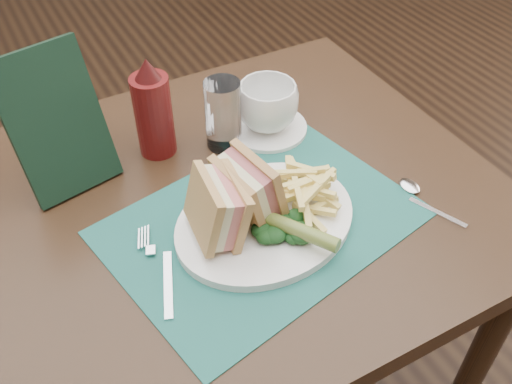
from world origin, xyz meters
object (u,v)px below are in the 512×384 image
drinking_glass (223,115)px  ketchup_bottle (153,107)px  plate (265,221)px  placemat (262,222)px  sandwich_half_b (238,192)px  sandwich_half_a (204,211)px  coffee_cup (268,106)px  table_main (232,324)px  saucer (267,128)px  check_presenter (57,123)px

drinking_glass → ketchup_bottle: (-0.11, 0.04, 0.03)m
plate → placemat: bearing=96.7°
plate → sandwich_half_b: 0.07m
sandwich_half_a → coffee_cup: sandwich_half_a is taller
table_main → ketchup_bottle: ketchup_bottle is taller
table_main → saucer: bearing=39.8°
sandwich_half_a → ketchup_bottle: 0.25m
sandwich_half_a → drinking_glass: (0.13, 0.21, -0.01)m
table_main → drinking_glass: 0.46m
sandwich_half_a → coffee_cup: 0.30m
saucer → ketchup_bottle: (-0.20, 0.04, 0.09)m
sandwich_half_a → sandwich_half_b: 0.06m
sandwich_half_a → sandwich_half_b: bearing=17.5°
table_main → check_presenter: 0.56m
sandwich_half_a → sandwich_half_b: (0.06, 0.01, -0.00)m
placemat → sandwich_half_a: bearing=179.0°
table_main → sandwich_half_b: sandwich_half_b is taller
check_presenter → saucer: bearing=-17.9°
ketchup_bottle → saucer: bearing=-11.7°
coffee_cup → ketchup_bottle: 0.21m
table_main → drinking_glass: bearing=64.4°
placemat → table_main: bearing=105.4°
placemat → ketchup_bottle: size_ratio=2.51×
plate → sandwich_half_a: size_ratio=2.83×
sandwich_half_a → drinking_glass: size_ratio=0.82×
table_main → plate: (0.03, -0.09, 0.38)m
sandwich_half_b → ketchup_bottle: bearing=91.3°
coffee_cup → check_presenter: 0.37m
sandwich_half_a → ketchup_bottle: size_ratio=0.57×
ketchup_bottle → check_presenter: size_ratio=0.77×
saucer → drinking_glass: drinking_glass is taller
sandwich_half_a → drinking_glass: bearing=63.4°
saucer → coffee_cup: (0.00, 0.00, 0.05)m
sandwich_half_a → check_presenter: bearing=125.7°
table_main → plate: plate is taller
sandwich_half_a → saucer: 0.31m
plate → check_presenter: (-0.24, 0.25, 0.11)m
table_main → sandwich_half_a: size_ratio=8.48×
placemat → sandwich_half_b: (-0.03, 0.01, 0.07)m
plate → coffee_cup: (0.12, 0.22, 0.04)m
table_main → sandwich_half_b: 0.45m
plate → check_presenter: check_presenter is taller
plate → ketchup_bottle: 0.28m
plate → sandwich_half_b: bearing=138.7°
sandwich_half_b → drinking_glass: drinking_glass is taller
placemat → ketchup_bottle: 0.28m
plate → table_main: bearing=94.3°
saucer → check_presenter: bearing=174.2°
plate → drinking_glass: drinking_glass is taller
check_presenter → coffee_cup: bearing=-17.9°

